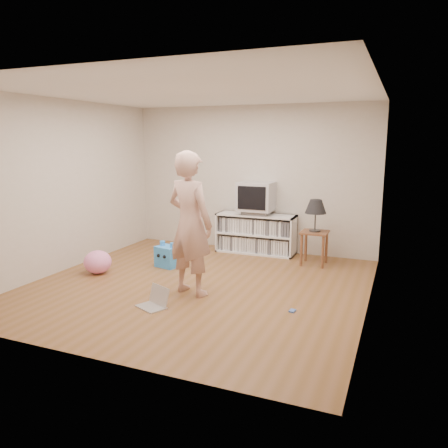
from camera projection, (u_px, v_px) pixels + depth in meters
ground at (198, 285)px, 6.08m from camera, size 4.50×4.50×0.00m
walls at (197, 192)px, 5.84m from camera, size 4.52×4.52×2.60m
ceiling at (196, 92)px, 5.59m from camera, size 4.50×4.50×0.01m
media_unit at (256, 233)px, 7.80m from camera, size 1.40×0.45×0.70m
dvd_deck at (256, 212)px, 7.71m from camera, size 0.45×0.35×0.07m
crt_tv at (256, 196)px, 7.65m from camera, size 0.60×0.53×0.50m
side_table at (314, 240)px, 7.02m from camera, size 0.42×0.42×0.55m
table_lamp at (316, 207)px, 6.92m from camera, size 0.34×0.34×0.52m
person at (190, 224)px, 5.59m from camera, size 0.77×0.61×1.87m
laptop at (155, 301)px, 5.29m from camera, size 0.44×0.40×0.24m
playing_cards at (292, 311)px, 5.14m from camera, size 0.08×0.10×0.02m
plush_blue at (168, 256)px, 6.95m from camera, size 0.41×0.36×0.41m
plush_pink at (98, 262)px, 6.60m from camera, size 0.44×0.44×0.35m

